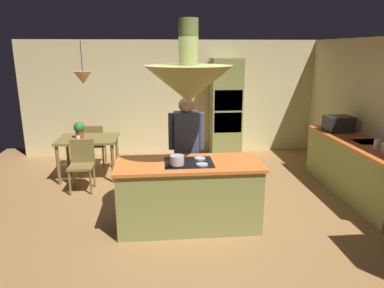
{
  "coord_description": "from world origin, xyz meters",
  "views": [
    {
      "loc": [
        -0.38,
        -4.61,
        2.36
      ],
      "look_at": [
        0.1,
        0.4,
        1.0
      ],
      "focal_mm": 33.12,
      "sensor_mm": 36.0,
      "label": 1
    }
  ],
  "objects_px": {
    "dining_table": "(88,143)",
    "potted_plant_on_table": "(79,129)",
    "oven_tower": "(226,108)",
    "person_at_island": "(186,145)",
    "chair_by_back_wall": "(95,142)",
    "cup_on_table": "(78,138)",
    "microwave_on_counter": "(338,124)",
    "canister_sugar": "(378,144)",
    "cooking_pot_on_cooktop": "(177,160)",
    "kitchen_island": "(189,194)",
    "chair_facing_island": "(82,162)"
  },
  "relations": [
    {
      "from": "kitchen_island",
      "to": "cup_on_table",
      "type": "relative_size",
      "value": 21.37
    },
    {
      "from": "dining_table",
      "to": "potted_plant_on_table",
      "type": "bearing_deg",
      "value": 169.32
    },
    {
      "from": "kitchen_island",
      "to": "canister_sugar",
      "type": "xyz_separation_m",
      "value": [
        2.84,
        0.36,
        0.53
      ]
    },
    {
      "from": "person_at_island",
      "to": "canister_sugar",
      "type": "bearing_deg",
      "value": -6.4
    },
    {
      "from": "chair_facing_island",
      "to": "kitchen_island",
      "type": "bearing_deg",
      "value": -40.71
    },
    {
      "from": "cup_on_table",
      "to": "cooking_pot_on_cooktop",
      "type": "distance_m",
      "value": 2.63
    },
    {
      "from": "canister_sugar",
      "to": "cooking_pot_on_cooktop",
      "type": "height_order",
      "value": "canister_sugar"
    },
    {
      "from": "chair_by_back_wall",
      "to": "potted_plant_on_table",
      "type": "relative_size",
      "value": 2.9
    },
    {
      "from": "cup_on_table",
      "to": "cooking_pot_on_cooktop",
      "type": "xyz_separation_m",
      "value": [
        1.67,
        -2.02,
        0.19
      ]
    },
    {
      "from": "dining_table",
      "to": "canister_sugar",
      "type": "distance_m",
      "value": 4.88
    },
    {
      "from": "dining_table",
      "to": "oven_tower",
      "type": "bearing_deg",
      "value": 22.21
    },
    {
      "from": "person_at_island",
      "to": "potted_plant_on_table",
      "type": "bearing_deg",
      "value": 142.06
    },
    {
      "from": "canister_sugar",
      "to": "cooking_pot_on_cooktop",
      "type": "bearing_deg",
      "value": -170.8
    },
    {
      "from": "cup_on_table",
      "to": "microwave_on_counter",
      "type": "xyz_separation_m",
      "value": [
        4.67,
        -0.34,
        0.25
      ]
    },
    {
      "from": "cup_on_table",
      "to": "canister_sugar",
      "type": "relative_size",
      "value": 0.58
    },
    {
      "from": "canister_sugar",
      "to": "microwave_on_counter",
      "type": "bearing_deg",
      "value": 90.0
    },
    {
      "from": "oven_tower",
      "to": "chair_facing_island",
      "type": "distance_m",
      "value": 3.37
    },
    {
      "from": "canister_sugar",
      "to": "cooking_pot_on_cooktop",
      "type": "xyz_separation_m",
      "value": [
        -3.0,
        -0.49,
        0.0
      ]
    },
    {
      "from": "canister_sugar",
      "to": "microwave_on_counter",
      "type": "height_order",
      "value": "microwave_on_counter"
    },
    {
      "from": "person_at_island",
      "to": "cooking_pot_on_cooktop",
      "type": "relative_size",
      "value": 9.34
    },
    {
      "from": "chair_facing_island",
      "to": "microwave_on_counter",
      "type": "distance_m",
      "value": 4.57
    },
    {
      "from": "dining_table",
      "to": "chair_by_back_wall",
      "type": "xyz_separation_m",
      "value": [
        0.0,
        0.64,
        -0.15
      ]
    },
    {
      "from": "kitchen_island",
      "to": "oven_tower",
      "type": "distance_m",
      "value": 3.48
    },
    {
      "from": "canister_sugar",
      "to": "oven_tower",
      "type": "bearing_deg",
      "value": 121.07
    },
    {
      "from": "canister_sugar",
      "to": "cooking_pot_on_cooktop",
      "type": "distance_m",
      "value": 3.04
    },
    {
      "from": "oven_tower",
      "to": "chair_by_back_wall",
      "type": "bearing_deg",
      "value": -169.76
    },
    {
      "from": "chair_facing_island",
      "to": "cooking_pot_on_cooktop",
      "type": "height_order",
      "value": "cooking_pot_on_cooktop"
    },
    {
      "from": "microwave_on_counter",
      "to": "kitchen_island",
      "type": "bearing_deg",
      "value": -151.39
    },
    {
      "from": "kitchen_island",
      "to": "oven_tower",
      "type": "xyz_separation_m",
      "value": [
        1.1,
        3.24,
        0.62
      ]
    },
    {
      "from": "person_at_island",
      "to": "chair_facing_island",
      "type": "distance_m",
      "value": 1.95
    },
    {
      "from": "cup_on_table",
      "to": "microwave_on_counter",
      "type": "height_order",
      "value": "microwave_on_counter"
    },
    {
      "from": "chair_facing_island",
      "to": "microwave_on_counter",
      "type": "bearing_deg",
      "value": 1.09
    },
    {
      "from": "oven_tower",
      "to": "potted_plant_on_table",
      "type": "xyz_separation_m",
      "value": [
        -2.95,
        -1.12,
        -0.15
      ]
    },
    {
      "from": "cup_on_table",
      "to": "person_at_island",
      "type": "bearing_deg",
      "value": -33.36
    },
    {
      "from": "kitchen_island",
      "to": "cup_on_table",
      "type": "height_order",
      "value": "kitchen_island"
    },
    {
      "from": "oven_tower",
      "to": "microwave_on_counter",
      "type": "distance_m",
      "value": 2.43
    },
    {
      "from": "person_at_island",
      "to": "microwave_on_counter",
      "type": "bearing_deg",
      "value": 17.28
    },
    {
      "from": "cooking_pot_on_cooktop",
      "to": "kitchen_island",
      "type": "bearing_deg",
      "value": 39.09
    },
    {
      "from": "kitchen_island",
      "to": "chair_facing_island",
      "type": "bearing_deg",
      "value": 139.29
    },
    {
      "from": "cooking_pot_on_cooktop",
      "to": "potted_plant_on_table",
      "type": "bearing_deg",
      "value": 126.74
    },
    {
      "from": "kitchen_island",
      "to": "oven_tower",
      "type": "height_order",
      "value": "oven_tower"
    },
    {
      "from": "dining_table",
      "to": "cup_on_table",
      "type": "relative_size",
      "value": 11.96
    },
    {
      "from": "chair_by_back_wall",
      "to": "cup_on_table",
      "type": "bearing_deg",
      "value": 81.16
    },
    {
      "from": "chair_facing_island",
      "to": "cup_on_table",
      "type": "bearing_deg",
      "value": 107.03
    },
    {
      "from": "cup_on_table",
      "to": "microwave_on_counter",
      "type": "distance_m",
      "value": 4.69
    },
    {
      "from": "dining_table",
      "to": "chair_by_back_wall",
      "type": "distance_m",
      "value": 0.65
    },
    {
      "from": "oven_tower",
      "to": "dining_table",
      "type": "xyz_separation_m",
      "value": [
        -2.8,
        -1.14,
        -0.43
      ]
    },
    {
      "from": "oven_tower",
      "to": "microwave_on_counter",
      "type": "xyz_separation_m",
      "value": [
        1.74,
        -1.69,
        -0.03
      ]
    },
    {
      "from": "cup_on_table",
      "to": "canister_sugar",
      "type": "height_order",
      "value": "canister_sugar"
    },
    {
      "from": "oven_tower",
      "to": "person_at_island",
      "type": "xyz_separation_m",
      "value": [
        -1.08,
        -2.57,
        -0.12
      ]
    }
  ]
}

